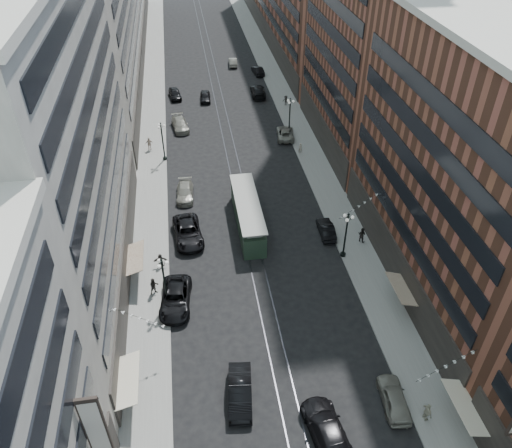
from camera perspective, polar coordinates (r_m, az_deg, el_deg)
ground at (r=74.73m, az=-3.24°, el=9.76°), size 220.00×220.00×0.00m
sidewalk_west at (r=83.58m, az=-11.70°, el=12.27°), size 4.00×180.00×0.15m
sidewalk_east at (r=85.12m, az=3.59°, el=13.46°), size 4.00×180.00×0.15m
rail_west at (r=83.61m, az=-4.49°, el=12.91°), size 0.12×180.00×0.02m
rail_east at (r=83.71m, az=-3.51°, el=12.98°), size 0.12×180.00×0.02m
building_west_mid at (r=45.47m, az=-21.96°, el=7.32°), size 8.00×36.00×28.00m
building_east_mid at (r=46.84m, az=22.04°, el=5.33°), size 8.00×30.00×24.00m
lamppost_sw_far at (r=46.59m, az=-10.44°, el=-6.31°), size 1.03×1.14×5.52m
lamppost_sw_mid at (r=68.71m, az=-10.63°, el=9.41°), size 1.03×1.14×5.52m
lamppost_se_far at (r=51.71m, az=10.23°, el=-1.09°), size 1.03×1.14×5.52m
lamppost_se_mid at (r=74.64m, az=3.87°, el=12.36°), size 1.03×1.14×5.52m
streetcar at (r=56.04m, az=-0.96°, el=1.03°), size 2.63×11.88×3.29m
car_2 at (r=47.93m, az=-9.18°, el=-8.40°), size 3.36×6.25×1.67m
car_4 at (r=42.21m, az=15.51°, el=-18.63°), size 2.28×4.74×1.56m
car_5 at (r=41.07m, az=-1.84°, el=-18.62°), size 2.36×5.33×1.70m
car_6 at (r=39.65m, az=8.16°, el=-22.34°), size 3.24×6.43×1.79m
pedestrian_2 at (r=49.11m, az=-11.57°, el=-6.97°), size 1.02×0.79×1.85m
pedestrian_4 at (r=41.88m, az=18.97°, el=-19.66°), size 0.64×1.13×1.83m
car_7 at (r=55.11m, az=-7.79°, el=-0.94°), size 3.50×6.60×1.77m
car_8 at (r=77.75m, az=-8.67°, el=11.19°), size 2.84×5.52×1.53m
car_9 at (r=88.37m, az=-9.26°, el=14.49°), size 2.36×4.68×1.53m
car_10 at (r=55.86m, az=8.02°, el=-0.59°), size 1.61×4.27×1.39m
car_11 at (r=74.60m, az=3.36°, el=10.32°), size 3.02×5.37×1.42m
car_12 at (r=88.23m, az=0.22°, el=14.97°), size 2.54×5.74×1.64m
car_13 at (r=86.75m, az=-5.82°, el=14.29°), size 1.94×4.30×1.43m
car_14 at (r=101.66m, az=-2.66°, el=18.01°), size 1.72×4.32×1.40m
pedestrian_5 at (r=52.02m, az=-10.86°, el=-4.08°), size 1.39×0.41×1.50m
pedestrian_6 at (r=72.42m, az=-12.09°, el=8.96°), size 1.13×0.56×1.89m
pedestrian_7 at (r=55.23m, az=12.00°, el=-1.19°), size 0.95×0.96×1.79m
pedestrian_8 at (r=70.36m, az=5.08°, el=8.63°), size 0.58×0.39×1.56m
pedestrian_9 at (r=84.42m, az=3.42°, el=13.91°), size 1.13×0.82×1.62m
car_extra_0 at (r=97.30m, az=0.21°, el=17.14°), size 2.00×4.49×1.43m
car_extra_1 at (r=61.79m, az=-8.11°, el=3.62°), size 2.32×5.08×1.44m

